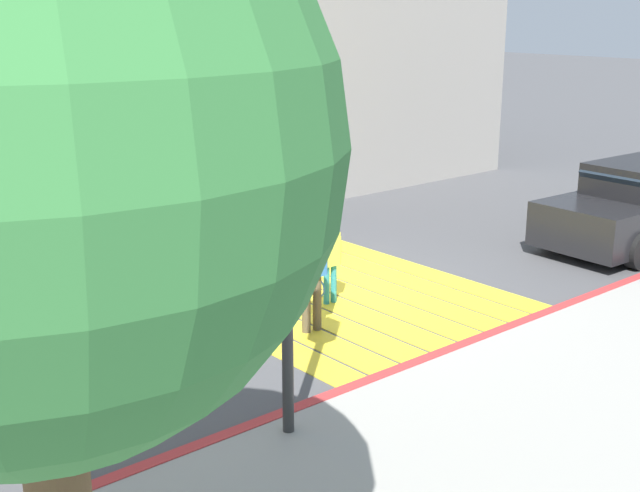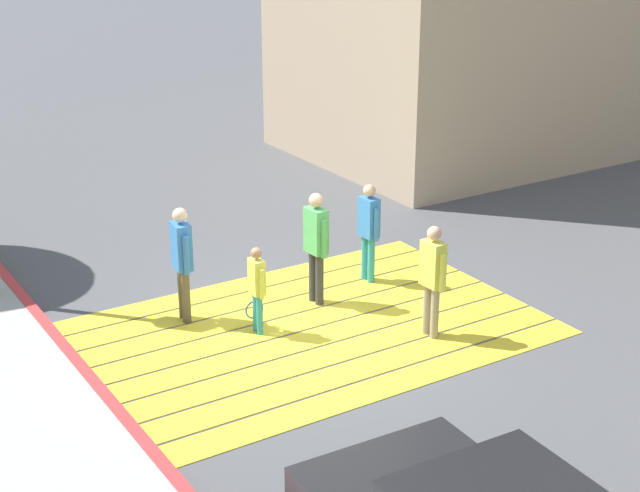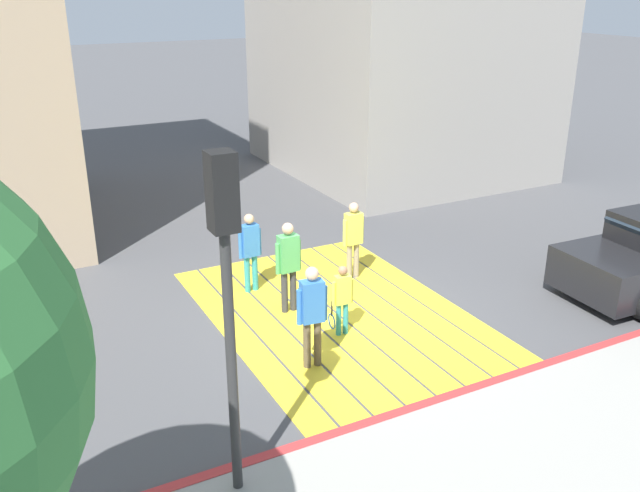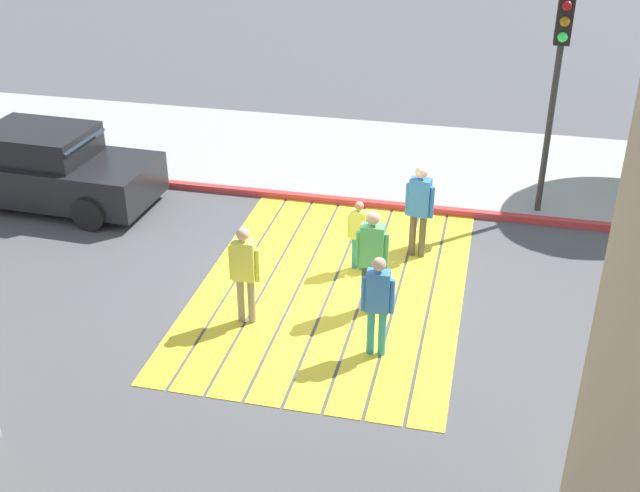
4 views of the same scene
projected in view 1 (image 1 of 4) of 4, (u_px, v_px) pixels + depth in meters
ground_plane at (316, 288)px, 13.45m from camera, size 120.00×120.00×0.00m
crosswalk_stripes at (316, 287)px, 13.45m from camera, size 6.40×4.35×0.01m
sidewalk_west at (637, 407)px, 9.33m from camera, size 4.80×40.00×0.12m
curb_painted at (473, 344)px, 11.05m from camera, size 0.16×40.00×0.13m
building_far_south at (308, 3)px, 22.72m from camera, size 8.00×7.04×8.89m
car_parked_near_curb at (640, 207)px, 15.67m from camera, size 2.12×4.37×1.57m
traffic_light_corner at (284, 152)px, 7.89m from camera, size 0.39×0.28×4.24m
street_tree at (28, 159)px, 4.20m from camera, size 3.20×3.20×5.32m
pedestrian_adult_lead at (202, 221)px, 13.80m from camera, size 0.22×0.48×1.62m
pedestrian_adult_trailing at (257, 227)px, 13.11m from camera, size 0.24×0.51×1.75m
pedestrian_adult_side at (315, 206)px, 14.81m from camera, size 0.22×0.49×1.65m
pedestrian_teen_behind at (312, 262)px, 11.37m from camera, size 0.26×0.50×1.74m
pedestrian_child_with_racket at (330, 258)px, 12.54m from camera, size 0.29×0.40×1.30m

